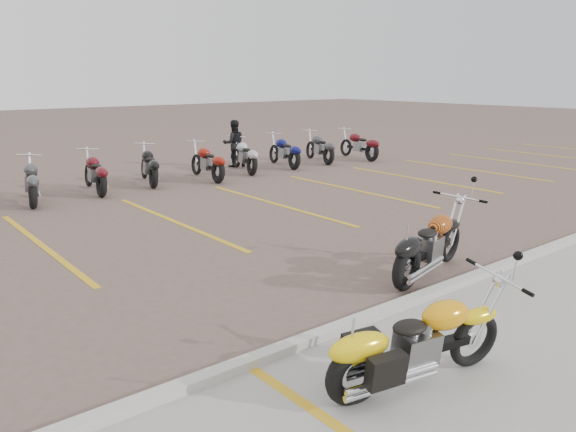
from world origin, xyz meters
name	(u,v)px	position (x,y,z in m)	size (l,w,h in m)	color
ground	(296,272)	(0.00, 0.00, 0.00)	(100.00, 100.00, 0.00)	brown
curb	(394,308)	(0.00, -2.00, 0.06)	(60.00, 0.18, 0.12)	#ADAAA3
parking_stripes	(175,222)	(0.00, 4.00, 0.00)	(38.00, 5.50, 0.01)	gold
yellow_cruiser	(412,346)	(-1.25, -3.29, 0.43)	(2.10, 0.54, 0.87)	black
flame_cruiser	(427,248)	(1.42, -1.42, 0.46)	(2.20, 0.65, 0.92)	black
person_b	(234,144)	(5.12, 9.47, 0.79)	(0.76, 0.60, 1.57)	black
bg_bike_row	(123,169)	(0.65, 8.17, 0.55)	(19.19, 2.09, 1.10)	black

